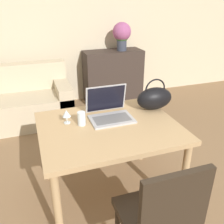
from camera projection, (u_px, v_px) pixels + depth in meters
wall_back at (66, 21)px, 3.96m from camera, size 10.00×0.06×2.70m
dining_table at (109, 135)px, 2.13m from camera, size 1.15×0.93×0.73m
chair at (161, 216)px, 1.52m from camera, size 0.44×0.44×0.92m
couch at (13, 105)px, 3.59m from camera, size 1.63×0.77×0.82m
sideboard at (113, 76)px, 4.32m from camera, size 0.99×0.40×0.88m
laptop at (109, 109)px, 2.21m from camera, size 0.37×0.32×0.27m
drinking_glass at (82, 119)px, 2.08m from camera, size 0.07×0.07×0.12m
wine_glass at (66, 114)px, 2.09m from camera, size 0.07×0.07×0.12m
handbag at (154, 98)px, 2.35m from camera, size 0.35×0.19×0.30m
flower_vase at (122, 34)px, 4.03m from camera, size 0.30×0.30×0.45m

